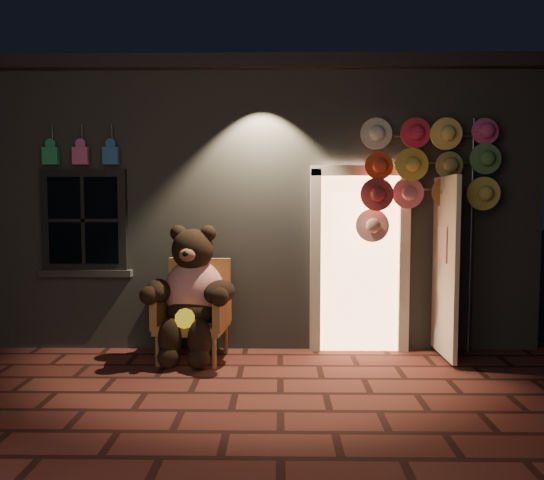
{
  "coord_description": "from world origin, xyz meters",
  "views": [
    {
      "loc": [
        0.41,
        -4.78,
        1.75
      ],
      "look_at": [
        0.32,
        1.0,
        1.35
      ],
      "focal_mm": 35.0,
      "sensor_mm": 36.0,
      "label": 1
    }
  ],
  "objects": [
    {
      "name": "ground",
      "position": [
        0.0,
        0.0,
        0.0
      ],
      "size": [
        60.0,
        60.0,
        0.0
      ],
      "primitive_type": "plane",
      "color": "brown",
      "rests_on": "ground"
    },
    {
      "name": "hat_rack",
      "position": [
        2.08,
        1.28,
        2.14
      ],
      "size": [
        1.6,
        0.22,
        2.74
      ],
      "color": "#59595E",
      "rests_on": "ground"
    },
    {
      "name": "shop_building",
      "position": [
        0.0,
        3.99,
        1.74
      ],
      "size": [
        7.3,
        5.95,
        3.51
      ],
      "color": "slate",
      "rests_on": "ground"
    },
    {
      "name": "teddy_bear",
      "position": [
        -0.56,
        1.01,
        0.76
      ],
      "size": [
        1.08,
        0.89,
        1.5
      ],
      "rotation": [
        0.0,
        0.0,
        -0.11
      ],
      "color": "red",
      "rests_on": "ground"
    },
    {
      "name": "wicker_armchair",
      "position": [
        -0.55,
        1.15,
        0.55
      ],
      "size": [
        0.83,
        0.77,
        1.11
      ],
      "rotation": [
        0.0,
        0.0,
        -0.11
      ],
      "color": "olive",
      "rests_on": "ground"
    }
  ]
}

